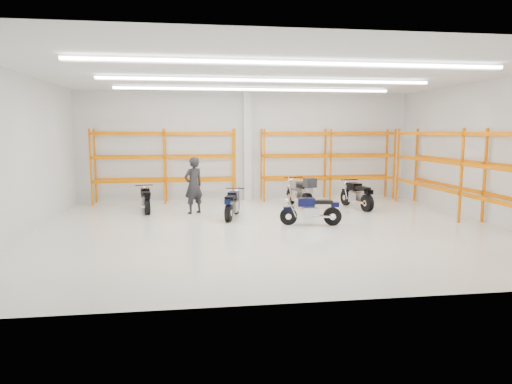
{
  "coord_description": "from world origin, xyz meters",
  "views": [
    {
      "loc": [
        -2.32,
        -13.24,
        2.89
      ],
      "look_at": [
        -0.38,
        0.5,
        1.04
      ],
      "focal_mm": 32.0,
      "sensor_mm": 36.0,
      "label": 1
    }
  ],
  "objects": [
    {
      "name": "motorcycle_main",
      "position": [
        1.38,
        0.27,
        0.44
      ],
      "size": [
        1.91,
        0.7,
        0.94
      ],
      "color": "black",
      "rests_on": "ground"
    },
    {
      "name": "motorcycle_back_b",
      "position": [
        -1.01,
        1.75,
        0.45
      ],
      "size": [
        0.84,
        1.91,
        0.96
      ],
      "color": "black",
      "rests_on": "ground"
    },
    {
      "name": "motorcycle_back_a",
      "position": [
        -4.0,
        3.39,
        0.43
      ],
      "size": [
        0.65,
        1.88,
        0.93
      ],
      "color": "black",
      "rests_on": "ground"
    },
    {
      "name": "room_shell",
      "position": [
        0.0,
        0.03,
        3.28
      ],
      "size": [
        14.02,
        12.02,
        4.51
      ],
      "color": "white",
      "rests_on": "ground"
    },
    {
      "name": "standing_man",
      "position": [
        -2.28,
        2.83,
        1.0
      ],
      "size": [
        0.87,
        0.8,
        2.0
      ],
      "primitive_type": "imported",
      "rotation": [
        0.0,
        0.0,
        3.73
      ],
      "color": "black",
      "rests_on": "ground"
    },
    {
      "name": "pallet_racking_back_left",
      "position": [
        -3.4,
        5.48,
        1.79
      ],
      "size": [
        5.67,
        0.87,
        3.0
      ],
      "color": "orange",
      "rests_on": "ground"
    },
    {
      "name": "pallet_racking_back_right",
      "position": [
        3.4,
        5.48,
        1.79
      ],
      "size": [
        5.67,
        0.87,
        3.0
      ],
      "color": "orange",
      "rests_on": "ground"
    },
    {
      "name": "motorcycle_back_d",
      "position": [
        3.81,
        2.97,
        0.49
      ],
      "size": [
        0.74,
        2.14,
        1.06
      ],
      "color": "black",
      "rests_on": "ground"
    },
    {
      "name": "structural_column",
      "position": [
        0.0,
        5.82,
        2.25
      ],
      "size": [
        0.32,
        0.32,
        4.5
      ],
      "primitive_type": "cube",
      "color": "white",
      "rests_on": "ground"
    },
    {
      "name": "pallet_racking_side",
      "position": [
        6.48,
        0.0,
        1.81
      ],
      "size": [
        0.87,
        9.07,
        3.0
      ],
      "color": "orange",
      "rests_on": "ground"
    },
    {
      "name": "motorcycle_back_c",
      "position": [
        1.73,
        3.37,
        0.59
      ],
      "size": [
        0.85,
        2.38,
        1.23
      ],
      "color": "black",
      "rests_on": "ground"
    },
    {
      "name": "ground",
      "position": [
        0.0,
        0.0,
        0.0
      ],
      "size": [
        14.0,
        14.0,
        0.0
      ],
      "primitive_type": "plane",
      "color": "silver",
      "rests_on": "ground"
    }
  ]
}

